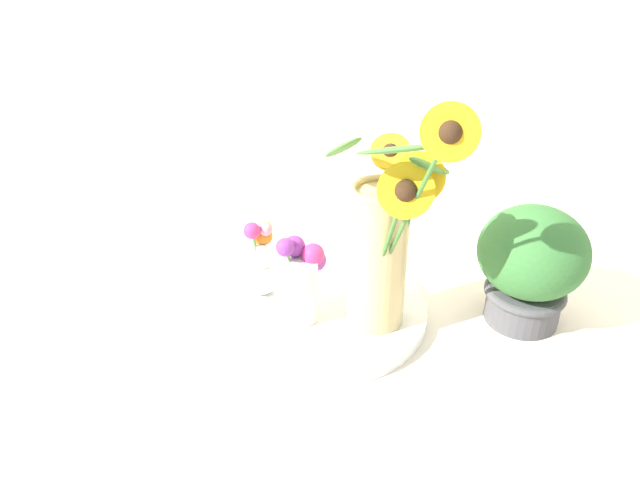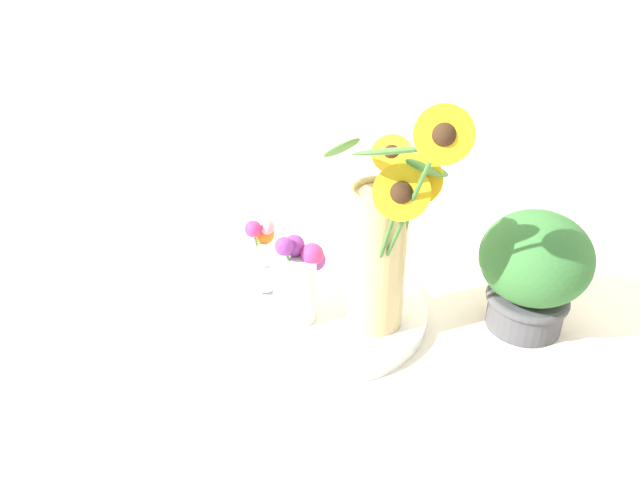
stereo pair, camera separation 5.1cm
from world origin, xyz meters
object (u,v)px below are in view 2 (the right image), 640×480
at_px(serving_tray, 320,309).
at_px(mason_jar_sunflowers, 381,241).
at_px(vase_bulb_right, 263,261).
at_px(vase_small_center, 297,279).
at_px(potted_plant, 534,269).

relative_size(serving_tray, mason_jar_sunflowers, 0.89).
bearing_deg(vase_bulb_right, serving_tray, -7.61).
height_order(mason_jar_sunflowers, vase_small_center, mason_jar_sunflowers).
bearing_deg(mason_jar_sunflowers, serving_tray, 165.82).
relative_size(mason_jar_sunflowers, potted_plant, 1.99).
xyz_separation_m(serving_tray, mason_jar_sunflowers, (0.12, -0.03, 0.19)).
bearing_deg(vase_small_center, mason_jar_sunflowers, 5.14).
xyz_separation_m(mason_jar_sunflowers, vase_small_center, (-0.15, -0.01, -0.10)).
relative_size(serving_tray, potted_plant, 1.76).
height_order(mason_jar_sunflowers, potted_plant, mason_jar_sunflowers).
height_order(serving_tray, vase_bulb_right, vase_bulb_right).
distance_m(mason_jar_sunflowers, vase_bulb_right, 0.26).
relative_size(mason_jar_sunflowers, vase_small_center, 2.76).
relative_size(vase_small_center, potted_plant, 0.72).
bearing_deg(potted_plant, vase_bulb_right, -173.65).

